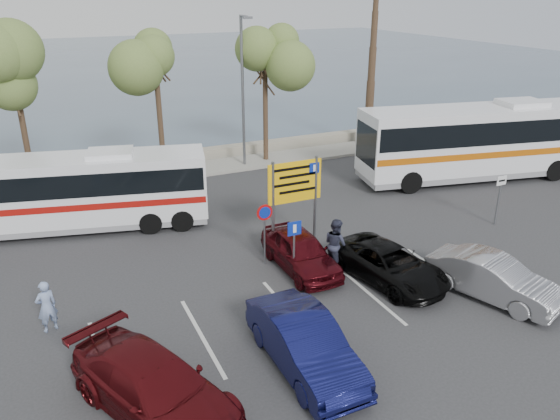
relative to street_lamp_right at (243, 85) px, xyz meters
name	(u,v)px	position (x,y,z in m)	size (l,w,h in m)	color
ground	(309,290)	(-3.00, -13.52, -4.60)	(120.00, 120.00, 0.00)	#303032
kerb_strip	(191,170)	(-3.00, 0.48, -4.52)	(44.00, 2.40, 0.15)	gray
seawall	(181,157)	(-3.00, 2.48, -4.30)	(48.00, 0.80, 0.60)	gray
sea	(88,67)	(-3.00, 46.48, -4.59)	(140.00, 140.00, 0.00)	#3F5166
tree_left	(13,69)	(-11.00, 0.48, 1.41)	(3.20, 3.20, 7.20)	#382619
tree_mid	(154,48)	(-4.50, 0.48, 2.06)	(3.20, 3.20, 8.00)	#382619
tree_right	(265,53)	(1.50, 0.48, 1.57)	(3.20, 3.20, 7.40)	#382619
street_lamp_right	(243,85)	(0.00, 0.00, 0.00)	(0.45, 1.15, 8.01)	slate
direction_sign	(295,189)	(-2.00, -10.32, -2.17)	(2.20, 0.12, 3.60)	slate
sign_no_stop	(265,224)	(-3.60, -11.13, -3.02)	(0.60, 0.08, 2.35)	slate
sign_parking	(294,243)	(-3.20, -12.73, -3.13)	(0.50, 0.07, 2.25)	slate
sign_taxi	(499,193)	(6.80, -12.03, -3.18)	(0.50, 0.07, 2.20)	slate
lane_markings	(292,312)	(-4.14, -14.52, -4.60)	(12.02, 4.20, 0.01)	silver
coach_bus_left	(74,195)	(-9.50, -5.00, -3.04)	(10.99, 4.79, 3.35)	white
coach_bus_right	(483,144)	(10.60, -7.02, -2.71)	(13.34, 5.34, 4.07)	white
car_blue	(305,344)	(-5.00, -17.02, -3.85)	(1.58, 4.54, 1.49)	#0E1145
car_maroon	(154,387)	(-9.00, -17.02, -3.87)	(2.06, 5.06, 1.47)	#510D11
car_red	(301,251)	(-2.60, -12.05, -3.90)	(1.65, 4.10, 1.40)	#4A0A11
suv_black	(389,264)	(-0.20, -14.07, -3.98)	(2.07, 4.49, 1.25)	black
car_silver_b	(493,278)	(2.20, -16.43, -3.89)	(1.50, 4.29, 1.41)	gray
pedestrian_near	(46,306)	(-11.10, -12.32, -3.78)	(0.60, 0.39, 1.64)	#8A9EC9
pedestrian_far	(336,244)	(-1.43, -12.52, -3.64)	(0.93, 0.73, 1.92)	#2C2F43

